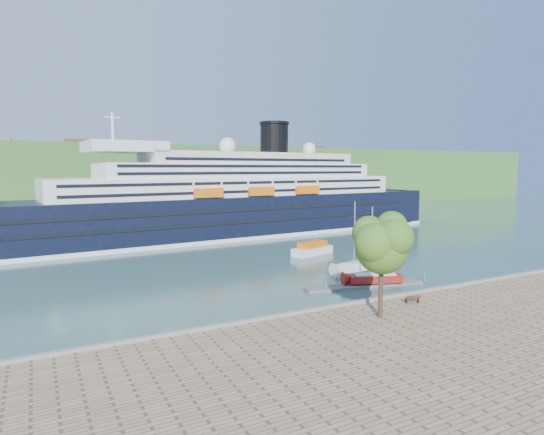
{
  "coord_description": "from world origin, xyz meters",
  "views": [
    {
      "loc": [
        -34.22,
        -38.6,
        15.68
      ],
      "look_at": [
        1.58,
        30.0,
        7.23
      ],
      "focal_mm": 30.0,
      "sensor_mm": 36.0,
      "label": 1
    }
  ],
  "objects": [
    {
      "name": "ground",
      "position": [
        0.0,
        0.0,
        0.0
      ],
      "size": [
        400.0,
        400.0,
        0.0
      ],
      "primitive_type": "plane",
      "color": "#2C4F4A",
      "rests_on": "ground"
    },
    {
      "name": "far_hillside",
      "position": [
        0.0,
        145.0,
        12.0
      ],
      "size": [
        400.0,
        50.0,
        24.0
      ],
      "primitive_type": "cube",
      "color": "#325B24",
      "rests_on": "ground"
    },
    {
      "name": "quay_coping",
      "position": [
        0.0,
        -0.2,
        1.15
      ],
      "size": [
        220.0,
        0.5,
        0.3
      ],
      "primitive_type": "cube",
      "color": "slate",
      "rests_on": "promenade"
    },
    {
      "name": "cruise_ship",
      "position": [
        4.86,
        58.07,
        13.37
      ],
      "size": [
        120.08,
        26.74,
        26.74
      ],
      "primitive_type": null,
      "rotation": [
        0.0,
        0.0,
        0.08
      ],
      "color": "black",
      "rests_on": "ground"
    },
    {
      "name": "park_bench",
      "position": [
        1.66,
        -2.92,
        1.51
      ],
      "size": [
        1.7,
        1.22,
        1.01
      ],
      "primitive_type": null,
      "rotation": [
        0.0,
        0.0,
        -0.41
      ],
      "color": "#462014",
      "rests_on": "promenade"
    },
    {
      "name": "promenade_tree",
      "position": [
        -4.63,
        -4.98,
        6.67
      ],
      "size": [
        6.85,
        6.85,
        11.35
      ],
      "primitive_type": null,
      "color": "#2D5616",
      "rests_on": "promenade"
    },
    {
      "name": "floating_pontoon",
      "position": [
        3.85,
        7.82,
        0.18
      ],
      "size": [
        16.72,
        5.04,
        0.37
      ],
      "primitive_type": null,
      "rotation": [
        0.0,
        0.0,
        -0.18
      ],
      "color": "slate",
      "rests_on": "ground"
    },
    {
      "name": "sailboat_red",
      "position": [
        5.34,
        7.59,
        5.07
      ],
      "size": [
        8.11,
        4.81,
        10.13
      ],
      "primitive_type": null,
      "rotation": [
        0.0,
        0.0,
        -0.36
      ],
      "color": "maroon",
      "rests_on": "ground"
    },
    {
      "name": "sailboat_white_far",
      "position": [
        7.66,
        14.43,
        5.17
      ],
      "size": [
        8.17,
        2.94,
        10.34
      ],
      "primitive_type": null,
      "rotation": [
        0.0,
        0.0,
        0.09
      ],
      "color": "silver",
      "rests_on": "ground"
    },
    {
      "name": "tender_launch",
      "position": [
        9.97,
        30.21,
        1.2
      ],
      "size": [
        9.14,
        5.51,
        2.39
      ],
      "primitive_type": null,
      "rotation": [
        0.0,
        0.0,
        0.32
      ],
      "color": "orange",
      "rests_on": "ground"
    }
  ]
}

